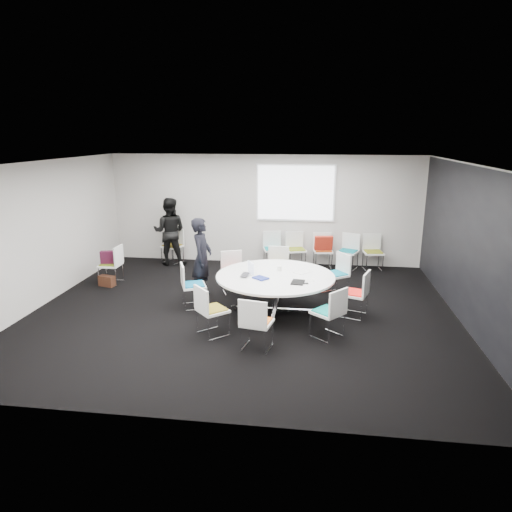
# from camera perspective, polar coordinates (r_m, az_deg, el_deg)

# --- Properties ---
(room_shell) EXTENTS (8.08, 7.08, 2.88)m
(room_shell) POSITION_cam_1_polar(r_m,az_deg,el_deg) (8.39, -1.07, 1.96)
(room_shell) COLOR black
(room_shell) RESTS_ON ground
(conference_table) EXTENTS (2.23, 2.23, 0.73)m
(conference_table) POSITION_cam_1_polar(r_m,az_deg,el_deg) (8.63, 2.42, -3.61)
(conference_table) COLOR silver
(conference_table) RESTS_ON ground
(projection_screen) EXTENTS (1.90, 0.03, 1.35)m
(projection_screen) POSITION_cam_1_polar(r_m,az_deg,el_deg) (11.65, 4.96, 7.84)
(projection_screen) COLOR white
(projection_screen) RESTS_ON room_shell
(chair_ring_a) EXTENTS (0.58, 0.58, 0.88)m
(chair_ring_a) POSITION_cam_1_polar(r_m,az_deg,el_deg) (8.70, 12.22, -5.67)
(chair_ring_a) COLOR silver
(chair_ring_a) RESTS_ON ground
(chair_ring_b) EXTENTS (0.63, 0.64, 0.88)m
(chair_ring_b) POSITION_cam_1_polar(r_m,az_deg,el_deg) (9.76, 9.88, -3.24)
(chair_ring_b) COLOR silver
(chair_ring_b) RESTS_ON ground
(chair_ring_c) EXTENTS (0.46, 0.45, 0.88)m
(chair_ring_c) POSITION_cam_1_polar(r_m,az_deg,el_deg) (10.12, 2.73, -2.35)
(chair_ring_c) COLOR silver
(chair_ring_c) RESTS_ON ground
(chair_ring_d) EXTENTS (0.60, 0.59, 0.88)m
(chair_ring_d) POSITION_cam_1_polar(r_m,az_deg,el_deg) (9.75, -2.83, -3.04)
(chair_ring_d) COLOR silver
(chair_ring_d) RESTS_ON ground
(chair_ring_e) EXTENTS (0.59, 0.60, 0.88)m
(chair_ring_e) POSITION_cam_1_polar(r_m,az_deg,el_deg) (9.02, -7.83, -4.69)
(chair_ring_e) COLOR silver
(chair_ring_e) RESTS_ON ground
(chair_ring_f) EXTENTS (0.64, 0.64, 0.88)m
(chair_ring_f) POSITION_cam_1_polar(r_m,az_deg,el_deg) (7.78, -5.51, -7.91)
(chair_ring_f) COLOR silver
(chair_ring_f) RESTS_ON ground
(chair_ring_g) EXTENTS (0.54, 0.53, 0.88)m
(chair_ring_g) POSITION_cam_1_polar(r_m,az_deg,el_deg) (7.26, 0.08, -9.58)
(chair_ring_g) COLOR silver
(chair_ring_g) RESTS_ON ground
(chair_ring_h) EXTENTS (0.64, 0.64, 0.88)m
(chair_ring_h) POSITION_cam_1_polar(r_m,az_deg,el_deg) (7.75, 8.98, -8.13)
(chair_ring_h) COLOR silver
(chair_ring_h) RESTS_ON ground
(chair_back_a) EXTENTS (0.55, 0.54, 0.88)m
(chair_back_a) POSITION_cam_1_polar(r_m,az_deg,el_deg) (11.69, 2.11, 0.05)
(chair_back_a) COLOR silver
(chair_back_a) RESTS_ON ground
(chair_back_b) EXTENTS (0.57, 0.56, 0.88)m
(chair_back_b) POSITION_cam_1_polar(r_m,az_deg,el_deg) (11.66, 5.00, -0.05)
(chair_back_b) COLOR silver
(chair_back_b) RESTS_ON ground
(chair_back_c) EXTENTS (0.52, 0.51, 0.88)m
(chair_back_c) POSITION_cam_1_polar(r_m,az_deg,el_deg) (11.65, 8.33, -0.16)
(chair_back_c) COLOR silver
(chair_back_c) RESTS_ON ground
(chair_back_d) EXTENTS (0.59, 0.59, 0.88)m
(chair_back_d) POSITION_cam_1_polar(r_m,az_deg,el_deg) (11.67, 11.39, -0.28)
(chair_back_d) COLOR silver
(chair_back_d) RESTS_ON ground
(chair_back_e) EXTENTS (0.52, 0.51, 0.88)m
(chair_back_e) POSITION_cam_1_polar(r_m,az_deg,el_deg) (11.74, 14.37, -0.36)
(chair_back_e) COLOR silver
(chair_back_e) RESTS_ON ground
(chair_spare_left) EXTENTS (0.45, 0.47, 0.88)m
(chair_spare_left) POSITION_cam_1_polar(r_m,az_deg,el_deg) (10.83, -17.59, -1.90)
(chair_spare_left) COLOR silver
(chair_spare_left) RESTS_ON ground
(chair_person_back) EXTENTS (0.60, 0.60, 0.88)m
(chair_person_back) POSITION_cam_1_polar(r_m,az_deg,el_deg) (12.21, -10.35, 0.46)
(chair_person_back) COLOR silver
(chair_person_back) RESTS_ON ground
(person_main) EXTENTS (0.42, 0.62, 1.66)m
(person_main) POSITION_cam_1_polar(r_m,az_deg,el_deg) (9.42, -6.77, -0.24)
(person_main) COLOR black
(person_main) RESTS_ON ground
(person_back) EXTENTS (0.90, 0.74, 1.74)m
(person_back) POSITION_cam_1_polar(r_m,az_deg,el_deg) (11.93, -10.75, 3.03)
(person_back) COLOR black
(person_back) RESTS_ON ground
(laptop) EXTENTS (0.22, 0.33, 0.03)m
(laptop) POSITION_cam_1_polar(r_m,az_deg,el_deg) (8.53, -1.08, -2.41)
(laptop) COLOR #333338
(laptop) RESTS_ON conference_table
(laptop_lid) EXTENTS (0.16, 0.27, 0.22)m
(laptop_lid) POSITION_cam_1_polar(r_m,az_deg,el_deg) (8.58, -0.67, -1.49)
(laptop_lid) COLOR silver
(laptop_lid) RESTS_ON conference_table
(notebook_black) EXTENTS (0.25, 0.32, 0.02)m
(notebook_black) POSITION_cam_1_polar(r_m,az_deg,el_deg) (8.17, 5.24, -3.28)
(notebook_black) COLOR black
(notebook_black) RESTS_ON conference_table
(tablet_folio) EXTENTS (0.33, 0.32, 0.03)m
(tablet_folio) POSITION_cam_1_polar(r_m,az_deg,el_deg) (8.36, 0.59, -2.77)
(tablet_folio) COLOR navy
(tablet_folio) RESTS_ON conference_table
(papers_right) EXTENTS (0.36, 0.36, 0.00)m
(papers_right) POSITION_cam_1_polar(r_m,az_deg,el_deg) (8.80, 5.82, -2.01)
(papers_right) COLOR white
(papers_right) RESTS_ON conference_table
(papers_front) EXTENTS (0.32, 0.24, 0.00)m
(papers_front) POSITION_cam_1_polar(r_m,az_deg,el_deg) (8.35, 6.35, -2.96)
(papers_front) COLOR white
(papers_front) RESTS_ON conference_table
(cup) EXTENTS (0.08, 0.08, 0.09)m
(cup) POSITION_cam_1_polar(r_m,az_deg,el_deg) (8.85, 2.94, -1.55)
(cup) COLOR white
(cup) RESTS_ON conference_table
(phone) EXTENTS (0.15, 0.10, 0.01)m
(phone) POSITION_cam_1_polar(r_m,az_deg,el_deg) (8.13, 6.07, -3.44)
(phone) COLOR black
(phone) RESTS_ON conference_table
(maroon_bag) EXTENTS (0.42, 0.23, 0.28)m
(maroon_bag) POSITION_cam_1_polar(r_m,az_deg,el_deg) (10.74, -17.81, -0.14)
(maroon_bag) COLOR #401126
(maroon_bag) RESTS_ON chair_spare_left
(brown_bag) EXTENTS (0.39, 0.25, 0.24)m
(brown_bag) POSITION_cam_1_polar(r_m,az_deg,el_deg) (10.72, -18.15, -2.98)
(brown_bag) COLOR #381D12
(brown_bag) RESTS_ON ground
(red_jacket) EXTENTS (0.46, 0.24, 0.36)m
(red_jacket) POSITION_cam_1_polar(r_m,az_deg,el_deg) (11.33, 8.44, 1.62)
(red_jacket) COLOR #AA2414
(red_jacket) RESTS_ON chair_back_c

